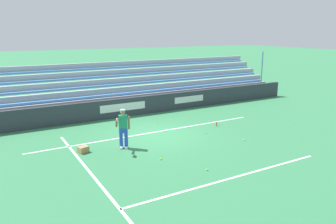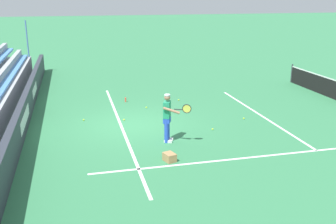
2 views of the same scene
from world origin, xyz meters
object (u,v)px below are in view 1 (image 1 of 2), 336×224
at_px(tennis_player, 123,128).
at_px(water_bottle, 217,124).
at_px(tennis_ball_far_right, 157,123).
at_px(tennis_ball_midcourt, 161,159).
at_px(ball_box_cardboard, 83,150).
at_px(tennis_ball_far_left, 206,133).
at_px(tennis_ball_by_box, 207,170).
at_px(tennis_ball_stray_back, 165,131).
at_px(tennis_ball_toward_net, 244,140).

distance_m(tennis_player, water_bottle, 5.69).
bearing_deg(tennis_ball_far_right, tennis_ball_midcourt, 63.66).
height_order(ball_box_cardboard, tennis_ball_far_right, ball_box_cardboard).
distance_m(tennis_ball_far_left, tennis_ball_far_right, 3.09).
bearing_deg(water_bottle, tennis_player, 7.34).
distance_m(tennis_ball_far_left, tennis_ball_by_box, 4.45).
relative_size(tennis_ball_far_left, tennis_ball_far_right, 1.00).
xyz_separation_m(tennis_ball_by_box, tennis_ball_midcourt, (0.97, -1.73, 0.00)).
distance_m(tennis_ball_far_left, tennis_ball_midcourt, 4.03).
height_order(tennis_player, tennis_ball_far_left, tennis_player).
height_order(ball_box_cardboard, water_bottle, ball_box_cardboard).
distance_m(tennis_ball_by_box, water_bottle, 5.86).
bearing_deg(tennis_ball_far_right, ball_box_cardboard, 27.16).
height_order(tennis_ball_stray_back, tennis_ball_far_right, same).
relative_size(tennis_ball_stray_back, tennis_ball_by_box, 1.00).
bearing_deg(tennis_ball_toward_net, tennis_ball_far_right, -65.60).
relative_size(tennis_ball_by_box, tennis_ball_far_right, 1.00).
distance_m(tennis_player, tennis_ball_toward_net, 5.59).
bearing_deg(tennis_ball_far_right, tennis_player, 41.95).
distance_m(ball_box_cardboard, tennis_ball_far_right, 5.36).
distance_m(ball_box_cardboard, tennis_ball_by_box, 5.26).
distance_m(tennis_player, ball_box_cardboard, 1.86).
xyz_separation_m(tennis_ball_stray_back, tennis_ball_midcourt, (1.97, 3.13, 0.00)).
xyz_separation_m(ball_box_cardboard, tennis_ball_midcourt, (-2.42, 2.30, -0.10)).
height_order(ball_box_cardboard, tennis_ball_toward_net, ball_box_cardboard).
bearing_deg(tennis_player, tennis_ball_stray_back, -156.62).
bearing_deg(water_bottle, tennis_ball_far_right, -39.92).
bearing_deg(tennis_ball_midcourt, tennis_ball_stray_back, -122.17).
bearing_deg(tennis_ball_stray_back, tennis_ball_far_right, -103.27).
bearing_deg(ball_box_cardboard, tennis_ball_far_left, 176.14).
bearing_deg(tennis_ball_far_left, ball_box_cardboard, -3.86).
relative_size(ball_box_cardboard, water_bottle, 1.82).
bearing_deg(tennis_ball_stray_back, tennis_ball_far_left, 142.00).
xyz_separation_m(ball_box_cardboard, tennis_ball_by_box, (-3.38, 4.03, -0.10)).
bearing_deg(tennis_ball_far_right, tennis_ball_by_box, 77.92).
xyz_separation_m(tennis_ball_far_right, tennis_ball_midcourt, (2.35, 4.75, 0.00)).
bearing_deg(tennis_ball_stray_back, tennis_player, 23.38).
distance_m(tennis_ball_by_box, tennis_ball_midcourt, 1.98).
xyz_separation_m(ball_box_cardboard, tennis_ball_stray_back, (-4.39, -0.83, -0.10)).
relative_size(tennis_ball_far_right, tennis_ball_midcourt, 1.00).
distance_m(tennis_ball_toward_net, tennis_ball_far_right, 5.08).
bearing_deg(tennis_ball_far_right, tennis_ball_stray_back, 76.73).
height_order(tennis_ball_far_left, tennis_ball_toward_net, same).
bearing_deg(water_bottle, tennis_ball_by_box, 48.69).
relative_size(ball_box_cardboard, tennis_ball_toward_net, 6.06).
distance_m(tennis_player, tennis_ball_stray_back, 3.10).
relative_size(tennis_player, tennis_ball_toward_net, 25.98).
distance_m(tennis_ball_toward_net, tennis_ball_by_box, 3.95).
height_order(tennis_ball_toward_net, tennis_ball_far_right, same).
bearing_deg(water_bottle, tennis_ball_toward_net, 81.43).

